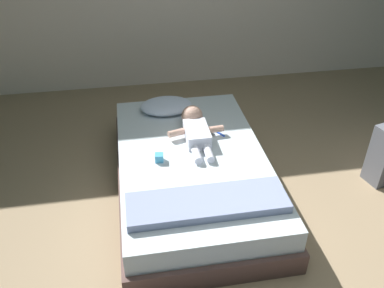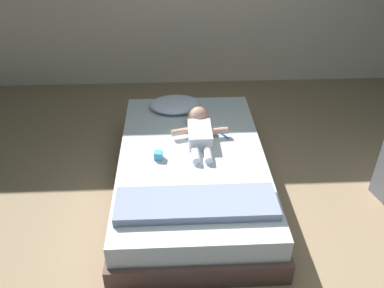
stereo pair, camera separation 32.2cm
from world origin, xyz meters
name	(u,v)px [view 1 (the left image)]	position (x,y,z in m)	size (l,w,h in m)	color
ground_plane	(249,262)	(0.00, 0.00, 0.00)	(8.00, 8.00, 0.00)	#967E5E
bed	(192,172)	(-0.26, 0.84, 0.18)	(1.22, 2.02, 0.36)	brown
pillow	(166,106)	(-0.38, 1.58, 0.42)	(0.48, 0.34, 0.12)	silver
baby	(195,128)	(-0.18, 1.12, 0.44)	(0.49, 0.68, 0.19)	white
toothbrush	(218,133)	(0.02, 1.11, 0.37)	(0.08, 0.12, 0.02)	blue
blanket	(207,203)	(-0.26, 0.22, 0.40)	(1.10, 0.33, 0.06)	#8793BB
toy_block	(159,158)	(-0.53, 0.80, 0.40)	(0.07, 0.07, 0.06)	#47A7D5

